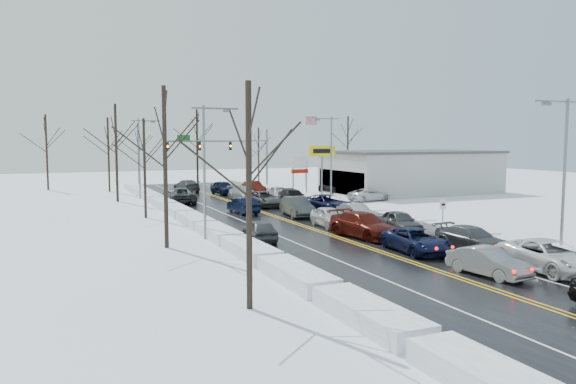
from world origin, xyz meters
name	(u,v)px	position (x,y,z in m)	size (l,w,h in m)	color
ground	(295,223)	(0.00, 0.00, 0.00)	(160.00, 160.00, 0.00)	white
road_surface	(286,220)	(0.00, 2.00, 0.01)	(14.00, 84.00, 0.01)	black
snow_bank_left	(196,226)	(-7.60, 2.00, 0.00)	(1.72, 72.00, 0.75)	white
snow_bank_right	(364,215)	(7.60, 2.00, 0.00)	(1.72, 72.00, 0.75)	white
traffic_signal_mast	(230,149)	(3.45, 27.99, 5.48)	(13.28, 0.39, 8.00)	slate
tires_plus_sign	(322,155)	(10.50, 15.99, 4.99)	(3.20, 0.34, 6.00)	slate
used_vehicles_sign	(300,167)	(10.50, 22.00, 3.32)	(2.20, 0.22, 4.65)	slate
speed_limit_sign	(443,210)	(8.20, -8.00, 1.63)	(0.55, 0.09, 2.35)	slate
flagpole	(306,145)	(15.17, 30.00, 5.93)	(1.87, 1.20, 10.00)	silver
dealership_building	(410,172)	(23.98, 18.00, 2.66)	(20.40, 12.40, 5.30)	#B1B2AD
streetlight_se	(562,165)	(8.30, -18.00, 5.31)	(3.20, 0.25, 9.00)	slate
streetlight_ne	(329,153)	(8.30, 10.00, 5.31)	(3.20, 0.25, 9.00)	slate
streetlight_sw	(207,161)	(-8.30, -4.00, 5.31)	(3.20, 0.25, 9.00)	slate
streetlight_nw	(141,152)	(-8.30, 24.00, 5.31)	(3.20, 0.25, 9.00)	slate
tree_left_a	(249,151)	(-11.00, -20.00, 6.29)	(3.60, 3.60, 9.00)	#2D231C
tree_left_b	(165,135)	(-11.50, -6.00, 6.99)	(4.00, 4.00, 10.00)	#2D231C
tree_left_c	(144,149)	(-10.50, 8.00, 5.94)	(3.40, 3.40, 8.50)	#2D231C
tree_left_d	(116,134)	(-11.20, 22.00, 7.33)	(4.20, 4.20, 10.50)	#2D231C
tree_left_e	(108,140)	(-10.80, 34.00, 6.64)	(3.80, 3.80, 9.50)	#2D231C
tree_far_a	(46,137)	(-18.00, 40.00, 6.99)	(4.00, 4.00, 10.00)	#2D231C
tree_far_b	(138,142)	(-6.00, 41.00, 6.29)	(3.60, 3.60, 9.00)	#2D231C
tree_far_c	(197,133)	(2.00, 39.00, 7.68)	(4.40, 4.40, 11.00)	#2D231C
tree_far_d	(259,144)	(12.00, 40.50, 5.94)	(3.40, 3.40, 8.50)	#2D231C
tree_far_e	(348,135)	(28.00, 41.00, 7.33)	(4.20, 4.20, 10.50)	#2D231C
queued_car_1	(488,276)	(1.62, -19.64, 0.00)	(1.49, 4.26, 1.40)	gray
queued_car_2	(416,252)	(1.86, -13.47, 0.00)	(2.39, 5.18, 1.44)	black
queued_car_3	(363,237)	(1.68, -7.73, 0.00)	(2.40, 5.91, 1.72)	#4C100A
queued_car_4	(330,227)	(1.71, -2.70, 0.00)	(1.83, 4.55, 1.55)	silver
queued_car_5	(297,216)	(1.83, 3.73, 0.00)	(1.81, 5.19, 1.71)	#383A3C
queued_car_6	(265,206)	(1.82, 11.56, 0.00)	(2.53, 5.49, 1.53)	#393B3E
queued_car_7	(244,201)	(1.63, 17.43, 0.00)	(2.14, 5.27, 1.53)	#A0A3A7
queued_car_8	(224,194)	(1.62, 24.96, 0.00)	(1.98, 4.91, 1.67)	black
queued_car_10	(549,272)	(5.15, -20.18, 0.00)	(2.67, 5.78, 1.61)	silver
queued_car_11	(472,251)	(5.29, -14.35, 0.00)	(2.06, 5.06, 1.47)	#3D3F42
queued_car_12	(400,232)	(5.17, -6.98, 0.00)	(1.85, 4.60, 1.57)	#393B3E
queued_car_13	(356,221)	(5.22, -0.72, 0.00)	(1.51, 4.32, 1.42)	#AFB2B7
queued_car_14	(328,213)	(5.36, 4.61, 0.00)	(2.79, 6.04, 1.68)	black
queued_car_15	(293,205)	(5.08, 11.89, 0.00)	(2.17, 5.35, 1.55)	black
queued_car_16	(279,200)	(5.30, 16.20, 0.00)	(1.88, 4.66, 1.59)	silver
queued_car_17	(254,194)	(5.37, 24.57, 0.00)	(1.62, 4.65, 1.53)	#51100A
oncoming_car_0	(243,213)	(-1.85, 7.48, 0.00)	(1.55, 4.44, 1.46)	black
oncoming_car_1	(179,203)	(-5.43, 17.85, 0.00)	(2.78, 6.02, 1.67)	#393B3D
oncoming_car_2	(187,192)	(-1.68, 30.32, 0.00)	(2.18, 5.37, 1.56)	#424548
oncoming_car_3	(260,241)	(-5.35, -6.13, 0.00)	(1.72, 4.27, 1.45)	#46484B
parked_car_0	(369,201)	(14.17, 11.73, 0.00)	(2.25, 4.87, 1.35)	silver
parked_car_1	(372,197)	(16.82, 15.48, 0.00)	(1.88, 4.64, 1.35)	black
parked_car_2	(333,193)	(14.84, 21.49, 0.00)	(2.03, 5.04, 1.72)	black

